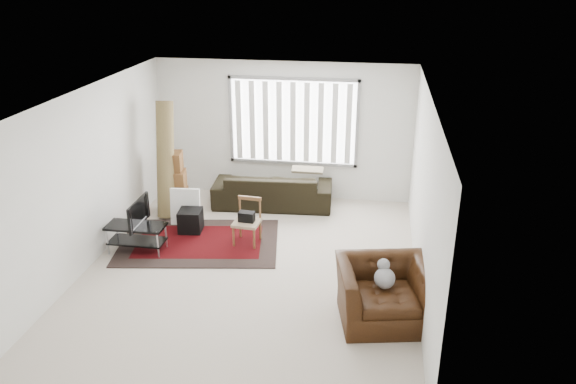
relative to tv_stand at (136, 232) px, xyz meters
name	(u,v)px	position (x,y,z in m)	size (l,w,h in m)	color
room	(258,150)	(1.98, 0.27, 1.42)	(6.00, 6.02, 2.71)	beige
persian_rug	(199,242)	(0.90, 0.45, -0.33)	(2.86, 2.13, 0.02)	black
tv_stand	(136,232)	(0.00, 0.00, 0.00)	(0.95, 0.43, 0.47)	black
tv	(134,213)	(0.00, 0.00, 0.35)	(0.77, 0.10, 0.44)	black
subwoofer	(191,220)	(0.63, 0.84, -0.13)	(0.39, 0.39, 0.39)	black
moving_boxes	(174,184)	(0.05, 1.66, 0.20)	(0.54, 0.51, 1.16)	brown
white_flatpack	(185,207)	(0.44, 1.12, 0.00)	(0.53, 0.08, 0.67)	silver
rolled_rug	(165,160)	(-0.03, 1.55, 0.72)	(0.32, 0.32, 2.11)	brown
sofa	(273,184)	(1.83, 2.21, 0.09)	(2.27, 0.98, 0.87)	black
side_chair	(247,220)	(1.71, 0.57, 0.09)	(0.45, 0.45, 0.79)	#8C775C
armchair	(385,289)	(3.97, -1.26, 0.11)	(1.40, 1.27, 0.90)	#331A0A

